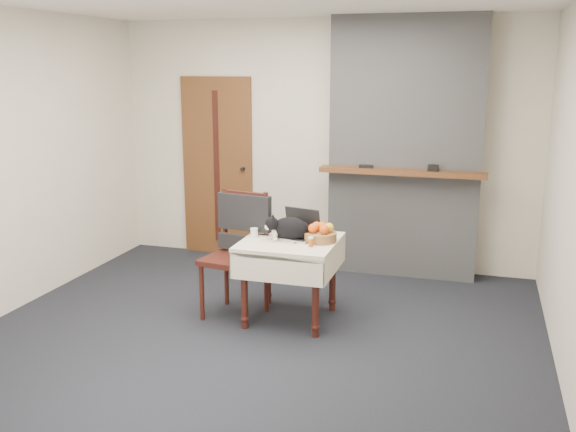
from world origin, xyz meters
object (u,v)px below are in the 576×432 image
object	(u,v)px
door	(218,167)
cream_jar	(254,233)
side_table	(290,253)
cat	(291,229)
chair	(240,236)
laptop	(298,231)
pill_bottle	(311,242)
fruit_basket	(320,234)

from	to	relation	value
door	cream_jar	bearing A→B (deg)	-58.20
side_table	cat	world-z (taller)	cat
cat	chair	xyz separation A→B (m)	(-0.47, 0.04, -0.11)
laptop	pill_bottle	xyz separation A→B (m)	(0.17, -0.24, -0.02)
door	chair	distance (m)	1.89
door	fruit_basket	size ratio (longest dim) A/B	7.40
side_table	cat	bearing A→B (deg)	38.97
laptop	cream_jar	distance (m)	0.37
laptop	chair	distance (m)	0.51
door	pill_bottle	bearing A→B (deg)	-49.25
cream_jar	pill_bottle	size ratio (longest dim) A/B	0.91
cream_jar	fruit_basket	bearing A→B (deg)	2.78
door	side_table	size ratio (longest dim) A/B	2.56
laptop	side_table	bearing A→B (deg)	-99.52
laptop	chair	bearing A→B (deg)	-159.92
pill_bottle	fruit_basket	xyz separation A→B (m)	(0.03, 0.18, 0.02)
pill_bottle	side_table	bearing A→B (deg)	146.11
cat	chair	distance (m)	0.49
laptop	fruit_basket	distance (m)	0.22
cat	fruit_basket	xyz separation A→B (m)	(0.24, 0.03, -0.03)
door	cream_jar	distance (m)	1.98
side_table	laptop	distance (m)	0.20
fruit_basket	side_table	bearing A→B (deg)	-171.31
cat	fruit_basket	bearing A→B (deg)	-13.31
side_table	cat	xyz separation A→B (m)	(0.01, 0.01, 0.21)
cream_jar	chair	xyz separation A→B (m)	(-0.14, 0.03, -0.05)
chair	pill_bottle	bearing A→B (deg)	-6.84
door	cream_jar	size ratio (longest dim) A/B	26.79
side_table	chair	bearing A→B (deg)	174.67
door	side_table	world-z (taller)	door
fruit_basket	chair	xyz separation A→B (m)	(-0.71, 0.00, -0.08)
cream_jar	fruit_basket	size ratio (longest dim) A/B	0.28
side_table	pill_bottle	distance (m)	0.30
side_table	cream_jar	size ratio (longest dim) A/B	10.45
cream_jar	door	bearing A→B (deg)	121.80
side_table	chair	distance (m)	0.47
door	cat	bearing A→B (deg)	-50.80
door	fruit_basket	bearing A→B (deg)	-45.62
cream_jar	fruit_basket	xyz separation A→B (m)	(0.57, 0.03, 0.02)
door	cat	distance (m)	2.17
laptop	pill_bottle	world-z (taller)	laptop
door	side_table	bearing A→B (deg)	-51.09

